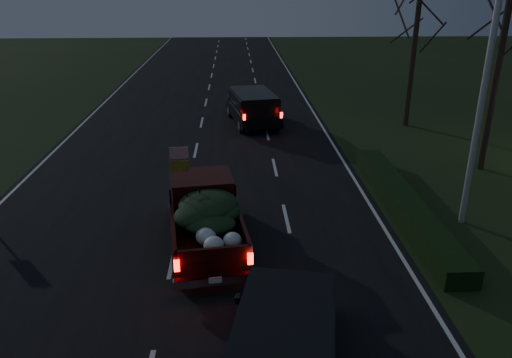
# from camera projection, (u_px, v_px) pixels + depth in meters

# --- Properties ---
(ground) EXTENTS (120.00, 120.00, 0.00)m
(ground) POSITION_uv_depth(u_px,v_px,m) (173.00, 259.00, 14.65)
(ground) COLOR black
(ground) RESTS_ON ground
(road_asphalt) EXTENTS (14.00, 120.00, 0.02)m
(road_asphalt) POSITION_uv_depth(u_px,v_px,m) (173.00, 259.00, 14.64)
(road_asphalt) COLOR black
(road_asphalt) RESTS_ON ground
(hedge_row) EXTENTS (1.00, 10.00, 0.60)m
(hedge_row) POSITION_uv_depth(u_px,v_px,m) (403.00, 202.00, 17.64)
(hedge_row) COLOR black
(hedge_row) RESTS_ON ground
(light_pole) EXTENTS (0.50, 0.90, 9.16)m
(light_pole) POSITION_uv_depth(u_px,v_px,m) (489.00, 57.00, 14.85)
(light_pole) COLOR silver
(light_pole) RESTS_ON ground
(bare_tree_mid) EXTENTS (3.60, 3.60, 8.50)m
(bare_tree_mid) POSITION_uv_depth(u_px,v_px,m) (507.00, 15.00, 19.28)
(bare_tree_mid) COLOR black
(bare_tree_mid) RESTS_ON ground
(bare_tree_far) EXTENTS (3.60, 3.60, 7.00)m
(bare_tree_far) POSITION_uv_depth(u_px,v_px,m) (416.00, 29.00, 26.15)
(bare_tree_far) COLOR black
(bare_tree_far) RESTS_ON ground
(pickup_truck) EXTENTS (2.77, 5.63, 2.83)m
(pickup_truck) POSITION_uv_depth(u_px,v_px,m) (204.00, 212.00, 15.17)
(pickup_truck) COLOR black
(pickup_truck) RESTS_ON ground
(lead_suv) EXTENTS (3.06, 5.54, 1.51)m
(lead_suv) POSITION_uv_depth(u_px,v_px,m) (253.00, 104.00, 27.84)
(lead_suv) COLOR black
(lead_suv) RESTS_ON ground
(rear_suv) EXTENTS (2.80, 4.93, 1.34)m
(rear_suv) POSITION_uv_depth(u_px,v_px,m) (285.00, 341.00, 9.84)
(rear_suv) COLOR black
(rear_suv) RESTS_ON ground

